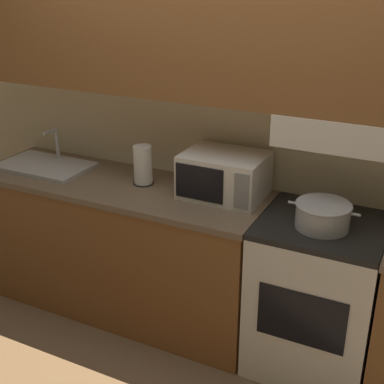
{
  "coord_description": "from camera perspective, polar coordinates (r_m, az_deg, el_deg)",
  "views": [
    {
      "loc": [
        1.15,
        -2.78,
        2.11
      ],
      "look_at": [
        0.05,
        -0.55,
        1.03
      ],
      "focal_mm": 50.0,
      "sensor_mm": 36.0,
      "label": 1
    }
  ],
  "objects": [
    {
      "name": "ground_plane",
      "position": [
        3.67,
        3.16,
        -11.68
      ],
      "size": [
        16.0,
        16.0,
        0.0
      ],
      "primitive_type": "plane",
      "color": "#7F664C"
    },
    {
      "name": "cooking_pot",
      "position": [
        2.73,
        13.78,
        -2.36
      ],
      "size": [
        0.36,
        0.28,
        0.13
      ],
      "color": "#B7BABF",
      "rests_on": "stove_range"
    },
    {
      "name": "sink_basin",
      "position": [
        3.58,
        -15.39,
        2.77
      ],
      "size": [
        0.58,
        0.36,
        0.23
      ],
      "color": "#B7BABF",
      "rests_on": "lower_counter_main"
    },
    {
      "name": "microwave",
      "position": [
        3.0,
        3.44,
        1.82
      ],
      "size": [
        0.45,
        0.35,
        0.25
      ],
      "color": "white",
      "rests_on": "lower_counter_main"
    },
    {
      "name": "paper_towel_roll",
      "position": [
        3.18,
        -5.26,
        2.87
      ],
      "size": [
        0.13,
        0.13,
        0.24
      ],
      "color": "black",
      "rests_on": "lower_counter_main"
    },
    {
      "name": "lower_counter_main",
      "position": [
        3.45,
        -7.47,
        -5.72
      ],
      "size": [
        1.85,
        0.62,
        0.88
      ],
      "color": "brown",
      "rests_on": "ground_plane"
    },
    {
      "name": "wall_back",
      "position": [
        3.0,
        3.55,
        12.12
      ],
      "size": [
        5.37,
        0.38,
        2.55
      ],
      "color": "beige",
      "rests_on": "ground_plane"
    },
    {
      "name": "stove_range",
      "position": [
        3.03,
        13.02,
        -10.72
      ],
      "size": [
        0.63,
        0.6,
        0.88
      ],
      "color": "white",
      "rests_on": "ground_plane"
    }
  ]
}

